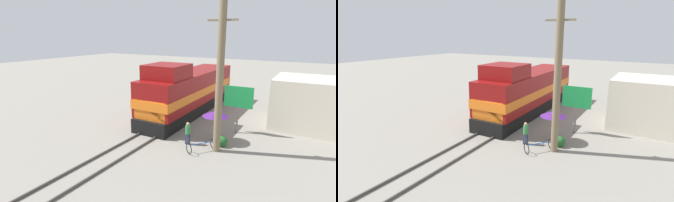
% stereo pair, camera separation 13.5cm
% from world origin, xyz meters
% --- Properties ---
extents(ground_plane, '(120.00, 120.00, 0.00)m').
position_xyz_m(ground_plane, '(0.00, 0.00, 0.00)').
color(ground_plane, gray).
extents(rail_near, '(0.08, 38.72, 0.15)m').
position_xyz_m(rail_near, '(-0.72, 0.00, 0.07)').
color(rail_near, '#4C4742').
rests_on(rail_near, ground_plane).
extents(rail_far, '(0.08, 38.72, 0.15)m').
position_xyz_m(rail_far, '(0.72, 0.00, 0.07)').
color(rail_far, '#4C4742').
rests_on(rail_far, ground_plane).
extents(locomotive, '(3.24, 14.51, 5.02)m').
position_xyz_m(locomotive, '(0.00, 5.02, 2.12)').
color(locomotive, black).
rests_on(locomotive, ground_plane).
extents(utility_pole, '(1.80, 0.46, 9.21)m').
position_xyz_m(utility_pole, '(5.24, -1.50, 4.65)').
color(utility_pole, '#726047').
rests_on(utility_pole, ground_plane).
extents(vendor_umbrella, '(1.81, 1.81, 2.24)m').
position_xyz_m(vendor_umbrella, '(4.57, -0.08, 2.03)').
color(vendor_umbrella, '#4C4C4C').
rests_on(vendor_umbrella, ground_plane).
extents(billboard_sign, '(2.16, 0.12, 3.60)m').
position_xyz_m(billboard_sign, '(5.43, 2.32, 2.63)').
color(billboard_sign, '#595959').
rests_on(billboard_sign, ground_plane).
extents(shrub_cluster, '(0.74, 0.74, 0.74)m').
position_xyz_m(shrub_cluster, '(5.32, -0.65, 0.37)').
color(shrub_cluster, '#236028').
rests_on(shrub_cluster, ground_plane).
extents(person_bystander, '(0.34, 0.34, 1.58)m').
position_xyz_m(person_bystander, '(3.17, -1.50, 0.85)').
color(person_bystander, '#2D3347').
rests_on(person_bystander, ground_plane).
extents(bicycle, '(1.68, 1.90, 0.71)m').
position_xyz_m(bicycle, '(4.45, -2.10, 0.37)').
color(bicycle, black).
rests_on(bicycle, ground_plane).
extents(building_block_distant, '(6.23, 4.99, 3.98)m').
position_xyz_m(building_block_distant, '(10.43, 6.47, 1.99)').
color(building_block_distant, beige).
rests_on(building_block_distant, ground_plane).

